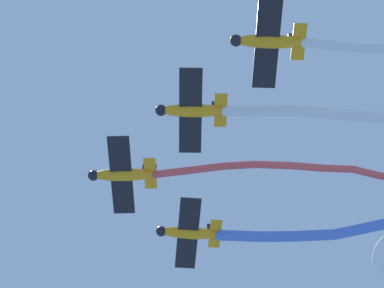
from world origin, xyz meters
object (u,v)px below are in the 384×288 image
(airplane_left_wing, at_px, (191,110))
(airplane_slot, at_px, (268,41))
(airplane_lead, at_px, (122,175))
(airplane_right_wing, at_px, (188,233))

(airplane_left_wing, xyz_separation_m, airplane_slot, (5.03, 6.73, -0.30))
(airplane_lead, bearing_deg, airplane_slot, 134.64)
(airplane_lead, distance_m, airplane_slot, 16.81)
(airplane_lead, distance_m, airplane_left_wing, 8.40)
(airplane_lead, xyz_separation_m, airplane_left_wing, (5.03, 6.73, 0.00))
(airplane_left_wing, xyz_separation_m, airplane_right_wing, (-12.24, -2.44, 0.30))
(airplane_left_wing, bearing_deg, airplane_lead, -47.52)
(airplane_left_wing, bearing_deg, airplane_slot, 132.49)
(airplane_left_wing, relative_size, airplane_right_wing, 1.00)
(airplane_lead, height_order, airplane_left_wing, same)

